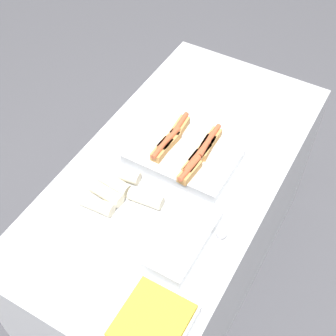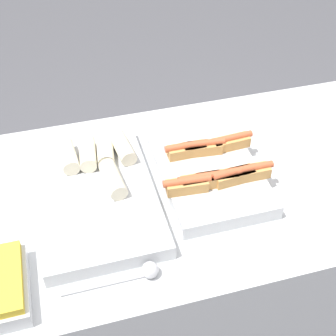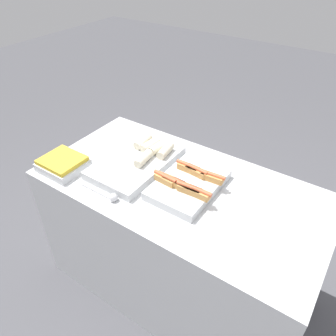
{
  "view_description": "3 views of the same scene",
  "coord_description": "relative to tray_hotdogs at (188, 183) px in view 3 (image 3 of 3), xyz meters",
  "views": [
    {
      "loc": [
        -1.13,
        -0.6,
        2.39
      ],
      "look_at": [
        -0.08,
        0.0,
        0.97
      ],
      "focal_mm": 50.0,
      "sensor_mm": 36.0,
      "label": 1
    },
    {
      "loc": [
        -0.36,
        -1.01,
        1.93
      ],
      "look_at": [
        -0.08,
        0.0,
        0.97
      ],
      "focal_mm": 50.0,
      "sensor_mm": 36.0,
      "label": 2
    },
    {
      "loc": [
        0.73,
        -1.19,
        2.05
      ],
      "look_at": [
        -0.08,
        0.0,
        0.97
      ],
      "focal_mm": 35.0,
      "sensor_mm": 36.0,
      "label": 3
    }
  ],
  "objects": [
    {
      "name": "tray_wraps",
      "position": [
        -0.36,
        0.02,
        -0.0
      ],
      "size": [
        0.35,
        0.55,
        0.1
      ],
      "color": "silver",
      "rests_on": "counter"
    },
    {
      "name": "ground_plane",
      "position": [
        -0.05,
        0.0,
        -0.93
      ],
      "size": [
        12.0,
        12.0,
        0.0
      ],
      "primitive_type": "plane",
      "color": "#4C4C51"
    },
    {
      "name": "serving_spoon_near",
      "position": [
        -0.29,
        -0.3,
        -0.02
      ],
      "size": [
        0.26,
        0.05,
        0.05
      ],
      "color": "silver",
      "rests_on": "counter"
    },
    {
      "name": "counter",
      "position": [
        -0.05,
        0.0,
        -0.48
      ],
      "size": [
        1.61,
        0.83,
        0.89
      ],
      "color": "silver",
      "rests_on": "ground_plane"
    },
    {
      "name": "tray_hotdogs",
      "position": [
        0.0,
        0.0,
        0.0
      ],
      "size": [
        0.35,
        0.44,
        0.1
      ],
      "color": "silver",
      "rests_on": "counter"
    },
    {
      "name": "tray_side_front",
      "position": [
        -0.7,
        -0.26,
        -0.0
      ],
      "size": [
        0.25,
        0.23,
        0.07
      ],
      "color": "silver",
      "rests_on": "counter"
    }
  ]
}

